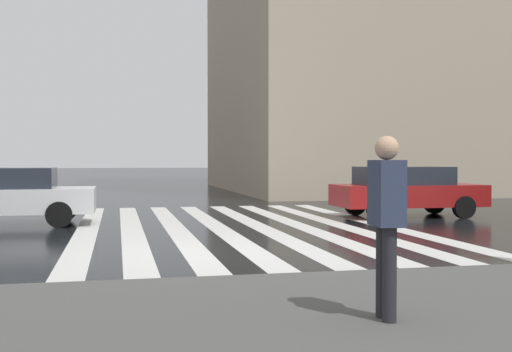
% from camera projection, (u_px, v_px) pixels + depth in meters
% --- Properties ---
extents(ground_plane, '(220.00, 220.00, 0.00)m').
position_uv_depth(ground_plane, '(222.00, 252.00, 10.99)').
color(ground_plane, black).
extents(zebra_crossing, '(13.00, 7.50, 0.01)m').
position_uv_depth(zebra_crossing, '(238.00, 226.00, 15.12)').
color(zebra_crossing, silver).
rests_on(zebra_crossing, ground_plane).
extents(car_white, '(1.85, 4.10, 1.41)m').
position_uv_depth(car_white, '(7.00, 195.00, 15.39)').
color(car_white, silver).
rests_on(car_white, ground_plane).
extents(car_red, '(1.85, 4.10, 1.41)m').
position_uv_depth(car_red, '(407.00, 190.00, 17.66)').
color(car_red, maroon).
rests_on(car_red, ground_plane).
extents(pedestrian_approaching_kerb, '(0.42, 0.27, 1.68)m').
position_uv_depth(pedestrian_approaching_kerb, '(386.00, 212.00, 5.74)').
color(pedestrian_approaching_kerb, '#2D3851').
rests_on(pedestrian_approaching_kerb, sidewalk_pavement).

